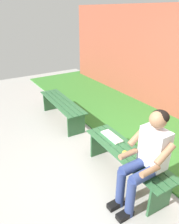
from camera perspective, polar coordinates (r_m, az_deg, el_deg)
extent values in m
cube|color=#9E9E99|center=(3.74, -14.14, -12.92)|extent=(10.00, 7.00, 0.04)
cube|color=#387A2D|center=(4.88, 14.63, -2.64)|extent=(9.00, 2.28, 0.03)
cube|color=#2D6038|center=(3.18, 12.22, -9.59)|extent=(1.58, 0.15, 0.02)
cube|color=#2D6038|center=(3.12, 10.70, -10.22)|extent=(1.58, 0.15, 0.02)
cube|color=#2D6038|center=(3.06, 9.12, -10.87)|extent=(1.58, 0.15, 0.02)
cube|color=#2D6038|center=(3.00, 7.47, -11.54)|extent=(1.58, 0.15, 0.02)
cube|color=#2D6038|center=(2.90, 18.47, -20.79)|extent=(0.04, 0.38, 0.45)
cube|color=#2D6038|center=(3.65, 2.96, -8.25)|extent=(0.04, 0.38, 0.45)
cube|color=#2D6038|center=(4.72, -5.69, 3.14)|extent=(1.62, 0.15, 0.02)
cube|color=#2D6038|center=(4.68, -6.89, 2.87)|extent=(1.62, 0.15, 0.02)
cube|color=#2D6038|center=(4.64, -8.11, 2.60)|extent=(1.62, 0.15, 0.02)
cube|color=#2D6038|center=(4.60, -9.35, 2.33)|extent=(1.62, 0.15, 0.02)
cube|color=#2D6038|center=(4.20, -3.58, -3.40)|extent=(0.04, 0.38, 0.45)
cube|color=#2D6038|center=(5.34, -10.29, 2.90)|extent=(0.04, 0.38, 0.45)
cube|color=silver|center=(2.67, 16.98, -9.13)|extent=(0.34, 0.20, 0.50)
sphere|color=#936B4C|center=(2.47, 17.95, -1.96)|extent=(0.20, 0.20, 0.20)
ellipsoid|color=black|center=(2.48, 18.50, -1.17)|extent=(0.20, 0.19, 0.15)
cylinder|color=navy|center=(2.65, 14.73, -15.94)|extent=(0.13, 0.40, 0.13)
cylinder|color=navy|center=(2.74, 11.99, -13.96)|extent=(0.13, 0.40, 0.13)
cylinder|color=navy|center=(2.73, 10.89, -21.88)|extent=(0.11, 0.11, 0.54)
cube|color=black|center=(2.88, 9.48, -25.57)|extent=(0.10, 0.22, 0.07)
cylinder|color=navy|center=(2.82, 8.30, -19.72)|extent=(0.11, 0.11, 0.54)
cube|color=black|center=(2.97, 7.02, -23.39)|extent=(0.10, 0.22, 0.07)
cylinder|color=#936B4C|center=(2.48, 19.54, -10.64)|extent=(0.08, 0.28, 0.23)
cylinder|color=#936B4C|center=(2.50, 15.92, -14.96)|extent=(0.07, 0.26, 0.07)
cylinder|color=#936B4C|center=(2.70, 12.74, -6.43)|extent=(0.08, 0.28, 0.23)
cylinder|color=#936B4C|center=(2.68, 10.32, -11.01)|extent=(0.07, 0.26, 0.07)
sphere|color=gold|center=(2.98, 9.47, -10.85)|extent=(0.08, 0.08, 0.08)
cube|color=white|center=(3.28, 7.02, -7.41)|extent=(0.20, 0.16, 0.02)
cube|color=white|center=(3.42, 4.97, -5.80)|extent=(0.20, 0.16, 0.02)
cube|color=#33724C|center=(3.36, 5.96, -6.72)|extent=(0.42, 0.17, 0.01)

